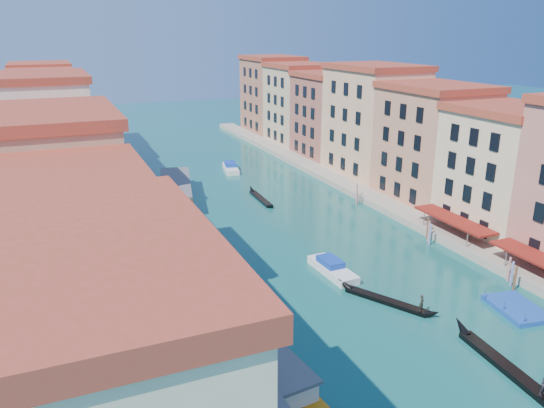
{
  "coord_description": "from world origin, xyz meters",
  "views": [
    {
      "loc": [
        -25.3,
        -12.19,
        26.62
      ],
      "look_at": [
        -1.44,
        44.59,
        6.47
      ],
      "focal_mm": 35.0,
      "sensor_mm": 36.0,
      "label": 1
    }
  ],
  "objects_px": {
    "vaporetto_near": "(240,350)",
    "gondola_fore": "(386,299)",
    "vaporetto_far": "(176,192)",
    "blue_dock": "(517,308)",
    "gondola_right": "(507,365)"
  },
  "relations": [
    {
      "from": "vaporetto_near",
      "to": "vaporetto_far",
      "type": "xyz_separation_m",
      "value": [
        5.33,
        46.6,
        0.1
      ]
    },
    {
      "from": "vaporetto_far",
      "to": "vaporetto_near",
      "type": "bearing_deg",
      "value": -84.19
    },
    {
      "from": "vaporetto_far",
      "to": "gondola_fore",
      "type": "bearing_deg",
      "value": -61.8
    },
    {
      "from": "vaporetto_near",
      "to": "blue_dock",
      "type": "bearing_deg",
      "value": -11.38
    },
    {
      "from": "vaporetto_near",
      "to": "gondola_fore",
      "type": "xyz_separation_m",
      "value": [
        17.38,
        4.2,
        -1.02
      ]
    },
    {
      "from": "gondola_fore",
      "to": "blue_dock",
      "type": "xyz_separation_m",
      "value": [
        11.14,
        -6.45,
        -0.14
      ]
    },
    {
      "from": "vaporetto_far",
      "to": "gondola_right",
      "type": "height_order",
      "value": "vaporetto_far"
    },
    {
      "from": "vaporetto_near",
      "to": "blue_dock",
      "type": "relative_size",
      "value": 3.24
    },
    {
      "from": "vaporetto_near",
      "to": "gondola_right",
      "type": "xyz_separation_m",
      "value": [
        19.99,
        -9.23,
        -0.91
      ]
    },
    {
      "from": "vaporetto_near",
      "to": "gondola_fore",
      "type": "bearing_deg",
      "value": 6.71
    },
    {
      "from": "gondola_right",
      "to": "vaporetto_far",
      "type": "bearing_deg",
      "value": 109.3
    },
    {
      "from": "gondola_fore",
      "to": "blue_dock",
      "type": "relative_size",
      "value": 1.6
    },
    {
      "from": "vaporetto_near",
      "to": "vaporetto_far",
      "type": "distance_m",
      "value": 46.9
    },
    {
      "from": "gondola_fore",
      "to": "vaporetto_near",
      "type": "bearing_deg",
      "value": 164.24
    },
    {
      "from": "gondola_fore",
      "to": "blue_dock",
      "type": "distance_m",
      "value": 12.87
    }
  ]
}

